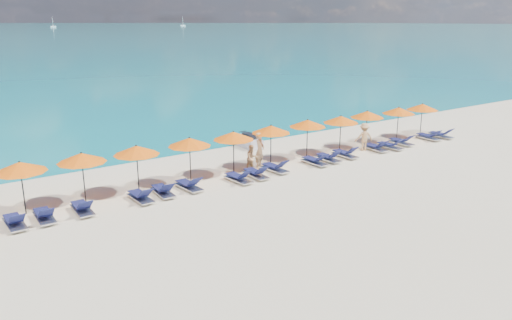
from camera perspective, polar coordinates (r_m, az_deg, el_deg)
ground at (r=22.06m, az=4.48°, el=-4.74°), size 1400.00×1400.00×0.00m
sailboat_near at (r=539.10m, az=-22.17°, el=13.97°), size 5.23×1.74×9.59m
sailboat_far at (r=593.25m, az=-8.35°, el=15.00°), size 5.57×1.86×10.21m
jetski at (r=31.29m, az=-0.96°, el=2.17°), size 1.04×2.45×0.86m
beachgoer_a at (r=26.62m, az=0.44°, el=1.10°), size 0.84×0.78×1.94m
beachgoer_b at (r=26.00m, az=-0.47°, el=0.18°), size 0.71×0.42×1.45m
beachgoer_c at (r=30.92m, az=12.25°, el=2.59°), size 1.21×0.91×1.70m
umbrella_2 at (r=22.11m, az=-25.37°, el=-0.72°), size 2.10×2.10×2.28m
umbrella_3 at (r=22.58m, az=-19.31°, el=0.25°), size 2.10×2.10×2.28m
umbrella_4 at (r=23.17m, az=-13.51°, el=1.10°), size 2.10×2.10×2.28m
umbrella_5 at (r=24.26m, az=-7.61°, el=2.06°), size 2.10×2.10×2.28m
umbrella_6 at (r=25.38m, az=-2.60°, el=2.79°), size 2.10×2.10×2.28m
umbrella_7 at (r=26.87m, az=1.72°, el=3.53°), size 2.10×2.10×2.28m
umbrella_8 at (r=28.55m, az=5.92°, el=4.19°), size 2.10×2.10×2.28m
umbrella_9 at (r=29.95m, az=9.69°, el=4.59°), size 2.10×2.10×2.28m
umbrella_10 at (r=31.89m, az=12.59°, el=5.12°), size 2.10×2.10×2.28m
umbrella_11 at (r=33.74m, az=16.00°, el=5.45°), size 2.10×2.10×2.28m
umbrella_12 at (r=35.61m, az=18.49°, el=5.77°), size 2.10×2.10×2.28m
lounger_3 at (r=21.40m, az=-25.86°, el=-6.35°), size 0.67×1.72×0.66m
lounger_4 at (r=21.56m, az=-23.03°, el=-5.85°), size 0.66×1.72×0.66m
lounger_5 at (r=21.83m, az=-19.24°, el=-5.19°), size 0.67×1.72×0.66m
lounger_6 at (r=22.52m, az=-13.04°, el=-4.05°), size 0.68×1.72×0.66m
lounger_7 at (r=23.03m, az=-10.57°, el=-3.46°), size 0.73×1.74×0.66m
lounger_8 at (r=23.58m, az=-7.67°, el=-2.86°), size 0.75×1.74×0.66m
lounger_9 at (r=24.47m, az=-2.00°, el=-2.03°), size 0.75×1.74×0.66m
lounger_10 at (r=25.13m, az=0.01°, el=-1.53°), size 0.68×1.72×0.66m
lounger_11 at (r=26.12m, az=2.20°, el=-0.87°), size 0.75×1.74×0.66m
lounger_12 at (r=27.55m, az=6.77°, el=-0.08°), size 0.67×1.72×0.66m
lounger_13 at (r=28.30m, az=8.29°, el=0.29°), size 0.70×1.73×0.66m
lounger_14 at (r=29.28m, az=10.17°, el=0.73°), size 0.64×1.71×0.66m
lounger_15 at (r=31.12m, az=13.53°, el=1.43°), size 0.77×1.75×0.66m
lounger_16 at (r=31.77m, az=15.11°, el=1.61°), size 0.76×1.74×0.66m
lounger_17 at (r=33.00m, az=16.28°, el=2.05°), size 0.63×1.70×0.66m
lounger_18 at (r=35.00m, az=19.13°, el=2.57°), size 0.68×1.72×0.66m
lounger_19 at (r=35.81m, az=20.39°, el=2.73°), size 0.66×1.71×0.66m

